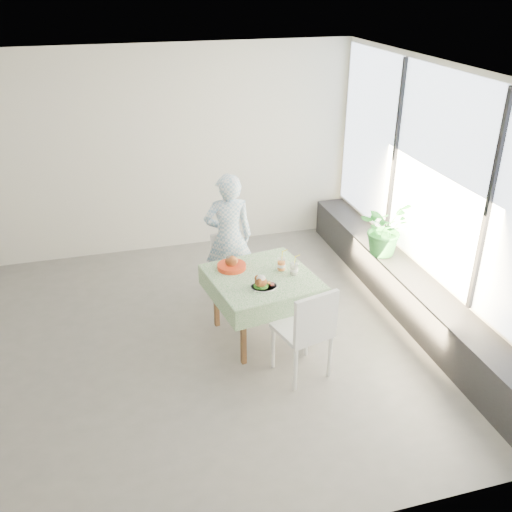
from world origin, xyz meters
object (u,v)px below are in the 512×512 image
object	(u,v)px
cafe_table	(262,299)
chair_far	(232,280)
juice_cup_orange	(281,265)
potted_plant	(384,228)
diner	(229,238)
main_dish	(262,283)
chair_near	(302,347)

from	to	relation	value
cafe_table	chair_far	size ratio (longest dim) A/B	1.46
juice_cup_orange	potted_plant	xyz separation A→B (m)	(1.47, 0.51, 0.03)
juice_cup_orange	diner	bearing A→B (deg)	113.90
main_dish	potted_plant	bearing A→B (deg)	24.89
main_dish	juice_cup_orange	world-z (taller)	juice_cup_orange
chair_near	chair_far	bearing A→B (deg)	101.81
juice_cup_orange	cafe_table	bearing A→B (deg)	-162.73
chair_far	diner	bearing A→B (deg)	96.48
chair_near	potted_plant	world-z (taller)	potted_plant
chair_near	diner	size ratio (longest dim) A/B	0.63
diner	main_dish	size ratio (longest dim) A/B	5.75
juice_cup_orange	chair_near	bearing A→B (deg)	-92.51
cafe_table	chair_near	xyz separation A→B (m)	(0.20, -0.74, -0.15)
chair_near	juice_cup_orange	world-z (taller)	juice_cup_orange
chair_far	potted_plant	size ratio (longest dim) A/B	1.22
chair_far	potted_plant	xyz separation A→B (m)	(1.84, -0.26, 0.58)
potted_plant	chair_near	bearing A→B (deg)	-138.53
cafe_table	chair_near	world-z (taller)	chair_near
chair_near	main_dish	distance (m)	0.75
cafe_table	main_dish	xyz separation A→B (m)	(-0.06, -0.23, 0.33)
chair_far	chair_near	world-z (taller)	chair_near
chair_near	cafe_table	bearing A→B (deg)	105.15
chair_near	main_dish	xyz separation A→B (m)	(-0.26, 0.51, 0.48)
diner	juice_cup_orange	size ratio (longest dim) A/B	5.82
diner	main_dish	distance (m)	1.16
main_dish	chair_near	bearing A→B (deg)	-62.60
cafe_table	diner	size ratio (longest dim) A/B	0.75
chair_near	juice_cup_orange	distance (m)	0.96
cafe_table	diner	bearing A→B (deg)	98.64
chair_far	chair_near	distance (m)	1.63
cafe_table	chair_far	distance (m)	0.89
diner	main_dish	world-z (taller)	diner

